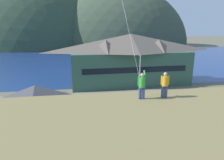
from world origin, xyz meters
name	(u,v)px	position (x,y,z in m)	size (l,w,h in m)	color
ground_plane	(120,132)	(0.00, 0.00, 0.00)	(600.00, 600.00, 0.00)	#66604C
parking_lot_pad	(113,114)	(0.00, 5.00, 0.05)	(40.00, 20.00, 0.10)	gray
bay_water	(91,58)	(0.00, 60.00, 0.01)	(360.00, 84.00, 0.03)	navy
far_hill_west_ridge	(38,47)	(-32.82, 120.60, 0.00)	(88.62, 69.00, 87.48)	#334733
far_hill_east_peak	(119,46)	(23.47, 119.76, 0.00)	(96.42, 72.62, 79.68)	#3D4C38
harbor_lodge	(131,58)	(6.32, 20.07, 5.63)	(26.48, 9.79, 10.65)	#38604C
storage_shed_near_lot	(37,105)	(-9.67, 3.42, 2.64)	(8.22, 6.32, 5.08)	#474C56
wharf_dock	(98,71)	(0.48, 33.14, 0.35)	(3.20, 15.91, 0.70)	#70604C
moored_boat_wharfside	(86,72)	(-2.92, 30.88, 0.72)	(2.87, 6.91, 2.16)	#23564C
parked_car_front_row_red	(126,101)	(2.39, 6.77, 1.06)	(4.33, 2.31, 1.82)	slate
parked_car_back_row_left	(113,122)	(-0.70, 0.49, 1.06)	(4.29, 2.23, 1.82)	#9EA3A8
parked_car_front_row_end	(95,106)	(-2.35, 5.84, 1.06)	(4.30, 2.26, 1.82)	#236633
parked_car_back_row_right	(175,100)	(9.95, 6.28, 1.06)	(4.30, 2.26, 1.82)	silver
parked_car_mid_row_center	(185,115)	(8.55, 0.98, 1.06)	(4.29, 2.24, 1.82)	#9EA3A8
parked_car_corner_spot	(12,106)	(-13.96, 7.47, 1.06)	(4.31, 2.27, 1.82)	#236633
parked_car_lone_by_shed	(217,110)	(13.55, 1.68, 1.06)	(4.32, 2.29, 1.82)	slate
parking_light_pole	(140,74)	(5.47, 10.55, 4.37)	(0.24, 0.78, 7.45)	#ADADB2
person_kite_flyer	(142,85)	(-0.25, -8.32, 8.02)	(0.58, 0.63, 1.86)	#384770
person_companion	(165,84)	(1.35, -8.29, 8.00)	(0.54, 0.40, 1.74)	#384770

